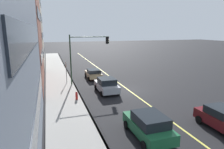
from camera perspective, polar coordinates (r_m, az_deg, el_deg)
The scene contains 12 objects.
ground at distance 23.37m, azimuth 4.65°, elevation -4.42°, with size 200.00×200.00×0.00m, color black.
sidewalk_slab at distance 21.69m, azimuth -13.93°, elevation -5.92°, with size 80.00×3.55×0.15m, color gray.
curb_edge at distance 21.85m, azimuth -9.47°, elevation -5.57°, with size 80.00×0.16×0.15m, color slate.
lane_stripe_center at distance 23.37m, azimuth 4.65°, elevation -4.40°, with size 80.00×0.16×0.01m, color #D8CC4C.
building_glass_right at distance 44.19m, azimuth -28.88°, elevation 14.10°, with size 17.17×13.72×18.19m.
car_green at distance 13.46m, azimuth 10.49°, elevation -14.15°, with size 4.19×2.10×1.64m.
car_maroon at distance 16.13m, azimuth 29.36°, elevation -11.13°, with size 3.94×1.94×1.59m.
car_tan at distance 28.55m, azimuth -5.40°, elevation 0.27°, with size 3.90×1.97×1.40m.
car_silver at distance 22.19m, azimuth -1.56°, elevation -3.06°, with size 4.06×2.08×1.65m.
traffic_light_mast at distance 24.98m, azimuth -7.74°, elevation 6.88°, with size 0.28×5.06×6.34m.
street_sign_post at distance 26.14m, azimuth -13.09°, elevation 1.09°, with size 0.60×0.08×2.97m.
fire_hydrant at distance 19.96m, azimuth -10.19°, elevation -6.21°, with size 0.24×0.24×0.94m.
Camera 1 is at (-20.55, 8.73, 6.88)m, focal length 31.65 mm.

